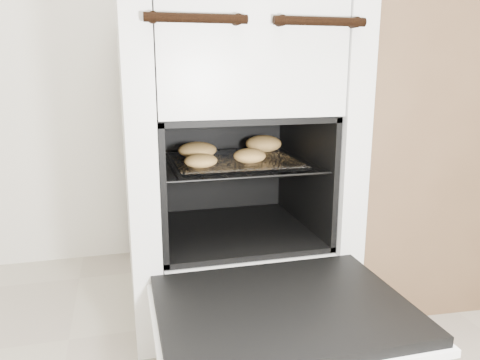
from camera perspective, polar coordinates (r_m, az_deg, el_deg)
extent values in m
cube|color=white|center=(1.30, -1.63, 3.85)|extent=(0.55, 0.59, 0.84)
cylinder|color=black|center=(0.95, -5.31, 19.06)|extent=(0.20, 0.02, 0.02)
cylinder|color=black|center=(1.03, 9.77, 18.54)|extent=(0.20, 0.02, 0.02)
cube|color=black|center=(0.94, 5.25, -15.27)|extent=(0.48, 0.37, 0.02)
cube|color=white|center=(0.94, 5.23, -16.14)|extent=(0.49, 0.38, 0.01)
cylinder|color=black|center=(1.20, -10.04, 1.73)|extent=(0.01, 0.38, 0.01)
cylinder|color=black|center=(1.29, 7.68, 2.64)|extent=(0.01, 0.38, 0.01)
cylinder|color=black|center=(1.06, 1.49, 0.32)|extent=(0.39, 0.01, 0.01)
cylinder|color=black|center=(1.40, -2.63, 3.66)|extent=(0.39, 0.01, 0.01)
cylinder|color=black|center=(1.20, -8.51, 1.81)|extent=(0.01, 0.37, 0.01)
cylinder|color=black|center=(1.21, -5.93, 1.96)|extent=(0.01, 0.37, 0.01)
cylinder|color=black|center=(1.22, -3.37, 2.10)|extent=(0.01, 0.37, 0.01)
cylinder|color=black|center=(1.23, -0.86, 2.23)|extent=(0.01, 0.37, 0.01)
cylinder|color=black|center=(1.24, 1.61, 2.35)|extent=(0.01, 0.37, 0.01)
cylinder|color=black|center=(1.26, 4.01, 2.47)|extent=(0.01, 0.37, 0.01)
cylinder|color=black|center=(1.28, 6.35, 2.58)|extent=(0.01, 0.37, 0.01)
cube|color=white|center=(1.21, -0.65, 2.32)|extent=(0.31, 0.27, 0.01)
ellipsoid|color=tan|center=(1.17, 1.17, 2.98)|extent=(0.11, 0.11, 0.04)
ellipsoid|color=tan|center=(1.12, -4.82, 2.37)|extent=(0.11, 0.11, 0.03)
ellipsoid|color=tan|center=(1.32, 2.88, 4.46)|extent=(0.14, 0.14, 0.05)
ellipsoid|color=tan|center=(1.24, -5.23, 3.68)|extent=(0.11, 0.11, 0.04)
cube|color=brown|center=(1.66, 25.91, 6.71)|extent=(1.00, 0.70, 0.96)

